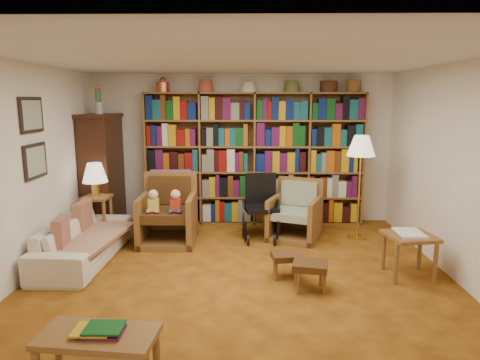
{
  "coord_description": "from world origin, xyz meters",
  "views": [
    {
      "loc": [
        0.07,
        -4.77,
        2.07
      ],
      "look_at": [
        -0.01,
        0.6,
        1.07
      ],
      "focal_mm": 32.0,
      "sensor_mm": 36.0,
      "label": 1
    }
  ],
  "objects_px": {
    "armchair_leather": "(169,213)",
    "floor_lamp": "(361,150)",
    "side_table_papers": "(410,241)",
    "wheelchair": "(261,209)",
    "footstool_b": "(310,267)",
    "coffee_table": "(98,339)",
    "armchair_sage": "(294,215)",
    "side_table_lamp": "(97,209)",
    "footstool_a": "(287,257)",
    "sofa": "(84,241)"
  },
  "relations": [
    {
      "from": "armchair_leather",
      "to": "floor_lamp",
      "type": "distance_m",
      "value": 2.99
    },
    {
      "from": "armchair_leather",
      "to": "side_table_papers",
      "type": "bearing_deg",
      "value": -22.88
    },
    {
      "from": "wheelchair",
      "to": "side_table_papers",
      "type": "height_order",
      "value": "wheelchair"
    },
    {
      "from": "floor_lamp",
      "to": "footstool_b",
      "type": "bearing_deg",
      "value": -118.29
    },
    {
      "from": "side_table_papers",
      "to": "coffee_table",
      "type": "xyz_separation_m",
      "value": [
        -3.02,
        -1.95,
        -0.12
      ]
    },
    {
      "from": "armchair_sage",
      "to": "floor_lamp",
      "type": "bearing_deg",
      "value": -3.93
    },
    {
      "from": "side_table_lamp",
      "to": "side_table_papers",
      "type": "relative_size",
      "value": 1.12
    },
    {
      "from": "side_table_lamp",
      "to": "footstool_a",
      "type": "height_order",
      "value": "side_table_lamp"
    },
    {
      "from": "footstool_b",
      "to": "wheelchair",
      "type": "bearing_deg",
      "value": 104.68
    },
    {
      "from": "floor_lamp",
      "to": "coffee_table",
      "type": "height_order",
      "value": "floor_lamp"
    },
    {
      "from": "sofa",
      "to": "footstool_a",
      "type": "bearing_deg",
      "value": -99.4
    },
    {
      "from": "floor_lamp",
      "to": "side_table_papers",
      "type": "relative_size",
      "value": 2.61
    },
    {
      "from": "side_table_lamp",
      "to": "footstool_a",
      "type": "bearing_deg",
      "value": -26.19
    },
    {
      "from": "side_table_lamp",
      "to": "floor_lamp",
      "type": "height_order",
      "value": "floor_lamp"
    },
    {
      "from": "sofa",
      "to": "side_table_papers",
      "type": "distance_m",
      "value": 4.07
    },
    {
      "from": "floor_lamp",
      "to": "wheelchair",
      "type": "bearing_deg",
      "value": 178.25
    },
    {
      "from": "sofa",
      "to": "side_table_papers",
      "type": "bearing_deg",
      "value": -95.04
    },
    {
      "from": "wheelchair",
      "to": "footstool_b",
      "type": "bearing_deg",
      "value": -75.32
    },
    {
      "from": "armchair_sage",
      "to": "wheelchair",
      "type": "distance_m",
      "value": 0.52
    },
    {
      "from": "floor_lamp",
      "to": "footstool_a",
      "type": "distance_m",
      "value": 2.2
    },
    {
      "from": "armchair_leather",
      "to": "footstool_a",
      "type": "distance_m",
      "value": 2.12
    },
    {
      "from": "armchair_sage",
      "to": "floor_lamp",
      "type": "relative_size",
      "value": 0.62
    },
    {
      "from": "sofa",
      "to": "footstool_a",
      "type": "xyz_separation_m",
      "value": [
        2.6,
        -0.5,
        -0.02
      ]
    },
    {
      "from": "side_table_lamp",
      "to": "footstool_b",
      "type": "bearing_deg",
      "value": -29.66
    },
    {
      "from": "side_table_papers",
      "to": "footstool_b",
      "type": "bearing_deg",
      "value": -162.72
    },
    {
      "from": "sofa",
      "to": "armchair_sage",
      "type": "xyz_separation_m",
      "value": [
        2.85,
        1.04,
        0.07
      ]
    },
    {
      "from": "side_table_papers",
      "to": "armchair_leather",
      "type": "bearing_deg",
      "value": 157.12
    },
    {
      "from": "sofa",
      "to": "side_table_lamp",
      "type": "height_order",
      "value": "side_table_lamp"
    },
    {
      "from": "sofa",
      "to": "coffee_table",
      "type": "xyz_separation_m",
      "value": [
        1.02,
        -2.4,
        0.05
      ]
    },
    {
      "from": "floor_lamp",
      "to": "armchair_sage",
      "type": "bearing_deg",
      "value": 176.07
    },
    {
      "from": "floor_lamp",
      "to": "coffee_table",
      "type": "bearing_deg",
      "value": -129.44
    },
    {
      "from": "footstool_a",
      "to": "coffee_table",
      "type": "relative_size",
      "value": 0.43
    },
    {
      "from": "side_table_papers",
      "to": "footstool_b",
      "type": "relative_size",
      "value": 1.38
    },
    {
      "from": "wheelchair",
      "to": "footstool_b",
      "type": "xyz_separation_m",
      "value": [
        0.49,
        -1.86,
        -0.18
      ]
    },
    {
      "from": "side_table_papers",
      "to": "coffee_table",
      "type": "bearing_deg",
      "value": -147.21
    },
    {
      "from": "footstool_a",
      "to": "coffee_table",
      "type": "bearing_deg",
      "value": -129.63
    },
    {
      "from": "footstool_a",
      "to": "footstool_b",
      "type": "distance_m",
      "value": 0.41
    },
    {
      "from": "armchair_sage",
      "to": "coffee_table",
      "type": "xyz_separation_m",
      "value": [
        -1.83,
        -3.45,
        -0.02
      ]
    },
    {
      "from": "wheelchair",
      "to": "floor_lamp",
      "type": "xyz_separation_m",
      "value": [
        1.46,
        -0.04,
        0.91
      ]
    },
    {
      "from": "wheelchair",
      "to": "sofa",
      "type": "bearing_deg",
      "value": -156.35
    },
    {
      "from": "sofa",
      "to": "footstool_b",
      "type": "relative_size",
      "value": 4.23
    },
    {
      "from": "side_table_lamp",
      "to": "armchair_sage",
      "type": "relative_size",
      "value": 0.69
    },
    {
      "from": "armchair_leather",
      "to": "armchair_sage",
      "type": "distance_m",
      "value": 1.89
    },
    {
      "from": "wheelchair",
      "to": "footstool_a",
      "type": "distance_m",
      "value": 1.56
    },
    {
      "from": "wheelchair",
      "to": "side_table_lamp",
      "type": "bearing_deg",
      "value": -175.48
    },
    {
      "from": "footstool_b",
      "to": "coffee_table",
      "type": "distance_m",
      "value": 2.39
    },
    {
      "from": "side_table_lamp",
      "to": "footstool_b",
      "type": "height_order",
      "value": "side_table_lamp"
    },
    {
      "from": "armchair_sage",
      "to": "coffee_table",
      "type": "distance_m",
      "value": 3.9
    },
    {
      "from": "armchair_leather",
      "to": "footstool_b",
      "type": "height_order",
      "value": "armchair_leather"
    },
    {
      "from": "floor_lamp",
      "to": "footstool_b",
      "type": "xyz_separation_m",
      "value": [
        -0.98,
        -1.81,
        -1.09
      ]
    }
  ]
}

